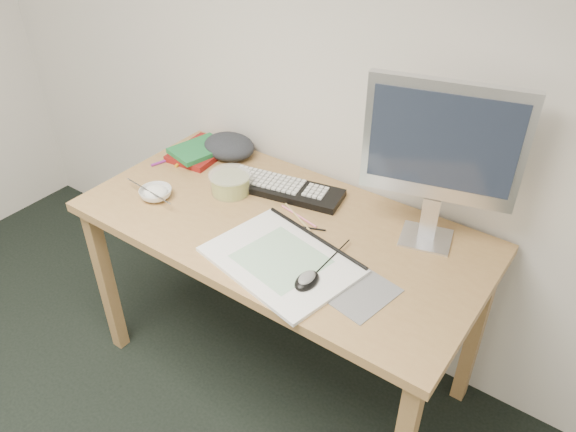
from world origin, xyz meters
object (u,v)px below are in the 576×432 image
Objects in this scene: sketchpad at (281,260)px; rice_bowl at (156,194)px; monitor at (442,147)px; desk at (281,242)px; keyboard at (284,189)px.

rice_bowl is (-0.58, 0.03, 0.01)m from sketchpad.
monitor is at bearing 20.95° from rice_bowl.
sketchpad is 0.59m from monitor.
monitor is 4.65× the size of rice_bowl.
sketchpad is at bearing -53.46° from desk.
desk is 11.95× the size of rice_bowl.
sketchpad is at bearing -145.37° from monitor.
monitor is at bearing 61.00° from sketchpad.
monitor is (0.55, 0.04, 0.33)m from keyboard.
keyboard is at bearing 40.71° from rice_bowl.
monitor reaches higher than sketchpad.
desk is 0.49m from rice_bowl.
rice_bowl is at bearing -173.88° from monitor.
rice_bowl is at bearing -163.38° from desk.
desk is at bearing -169.61° from monitor.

